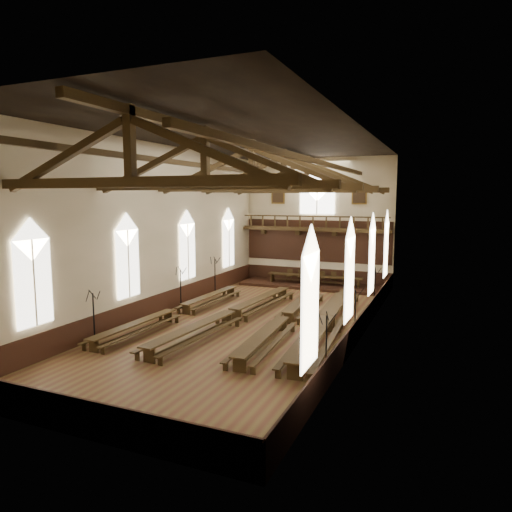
# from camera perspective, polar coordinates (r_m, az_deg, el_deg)

# --- Properties ---
(ground) EXTENTS (26.00, 26.00, 0.00)m
(ground) POSITION_cam_1_polar(r_m,az_deg,el_deg) (25.40, -0.49, -8.43)
(ground) COLOR brown
(ground) RESTS_ON ground
(room_walls) EXTENTS (26.00, 26.00, 26.00)m
(room_walls) POSITION_cam_1_polar(r_m,az_deg,el_deg) (24.45, -0.51, 6.30)
(room_walls) COLOR beige
(room_walls) RESTS_ON ground
(wainscot_band) EXTENTS (12.00, 26.00, 1.20)m
(wainscot_band) POSITION_cam_1_polar(r_m,az_deg,el_deg) (25.24, -0.50, -7.12)
(wainscot_band) COLOR #351910
(wainscot_band) RESTS_ON ground
(side_windows) EXTENTS (11.85, 19.80, 4.50)m
(side_windows) POSITION_cam_1_polar(r_m,az_deg,el_deg) (24.65, -0.50, -0.04)
(side_windows) COLOR silver
(side_windows) RESTS_ON room_walls
(end_window) EXTENTS (2.80, 0.12, 3.80)m
(end_window) POSITION_cam_1_polar(r_m,az_deg,el_deg) (36.63, 7.66, 7.77)
(end_window) COLOR white
(end_window) RESTS_ON room_walls
(minstrels_gallery) EXTENTS (11.80, 1.24, 3.70)m
(minstrels_gallery) POSITION_cam_1_polar(r_m,az_deg,el_deg) (36.52, 7.47, 2.56)
(minstrels_gallery) COLOR #3B2912
(minstrels_gallery) RESTS_ON room_walls
(portraits) EXTENTS (7.75, 0.09, 1.45)m
(portraits) POSITION_cam_1_polar(r_m,az_deg,el_deg) (36.63, 7.66, 7.58)
(portraits) COLOR brown
(portraits) RESTS_ON room_walls
(roof_trusses) EXTENTS (11.70, 25.70, 2.80)m
(roof_trusses) POSITION_cam_1_polar(r_m,az_deg,el_deg) (24.48, -0.52, 10.41)
(roof_trusses) COLOR #3B2912
(roof_trusses) RESTS_ON room_walls
(refectory_row_a) EXTENTS (1.55, 13.64, 0.66)m
(refectory_row_a) POSITION_cam_1_polar(r_m,az_deg,el_deg) (26.77, -9.78, -6.65)
(refectory_row_a) COLOR #3B2912
(refectory_row_a) RESTS_ON ground
(refectory_row_b) EXTENTS (2.03, 14.52, 0.75)m
(refectory_row_b) POSITION_cam_1_polar(r_m,az_deg,el_deg) (25.38, -3.00, -7.17)
(refectory_row_b) COLOR #3B2912
(refectory_row_b) RESTS_ON ground
(refectory_row_c) EXTENTS (1.87, 14.12, 0.71)m
(refectory_row_c) POSITION_cam_1_polar(r_m,az_deg,el_deg) (24.60, 3.63, -7.72)
(refectory_row_c) COLOR #3B2912
(refectory_row_c) RESTS_ON ground
(refectory_row_d) EXTENTS (2.13, 14.88, 0.79)m
(refectory_row_d) POSITION_cam_1_polar(r_m,az_deg,el_deg) (24.39, 8.93, -7.79)
(refectory_row_d) COLOR #3B2912
(refectory_row_d) RESTS_ON ground
(dais) EXTENTS (11.40, 3.19, 0.21)m
(dais) POSITION_cam_1_polar(r_m,az_deg,el_deg) (35.76, 7.26, -3.68)
(dais) COLOR #351910
(dais) RESTS_ON ground
(high_table) EXTENTS (7.43, 0.92, 0.70)m
(high_table) POSITION_cam_1_polar(r_m,az_deg,el_deg) (35.64, 7.28, -2.58)
(high_table) COLOR #3B2912
(high_table) RESTS_ON dais
(high_chairs) EXTENTS (4.95, 0.46, 0.94)m
(high_chairs) POSITION_cam_1_polar(r_m,az_deg,el_deg) (36.34, 7.59, -2.52)
(high_chairs) COLOR #3B2912
(high_chairs) RESTS_ON dais
(candelabrum_left_near) EXTENTS (0.76, 0.75, 2.57)m
(candelabrum_left_near) POSITION_cam_1_polar(r_m,az_deg,el_deg) (23.23, -19.57, -8.38)
(candelabrum_left_near) COLOR black
(candelabrum_left_near) RESTS_ON ground
(candelabrum_left_mid) EXTENTS (0.70, 0.80, 2.62)m
(candelabrum_left_mid) POSITION_cam_1_polar(r_m,az_deg,el_deg) (29.07, -9.38, -4.89)
(candelabrum_left_mid) COLOR black
(candelabrum_left_mid) RESTS_ON ground
(candelabrum_left_far) EXTENTS (0.78, 0.82, 2.71)m
(candelabrum_left_far) POSITION_cam_1_polar(r_m,az_deg,el_deg) (32.91, -5.14, -3.34)
(candelabrum_left_far) COLOR black
(candelabrum_left_far) RESTS_ON ground
(candelabrum_right_near) EXTENTS (0.75, 0.71, 2.49)m
(candelabrum_right_near) POSITION_cam_1_polar(r_m,az_deg,el_deg) (18.52, 8.75, -12.13)
(candelabrum_right_near) COLOR black
(candelabrum_right_near) RESTS_ON ground
(candelabrum_right_mid) EXTENTS (0.67, 0.72, 2.37)m
(candelabrum_right_mid) POSITION_cam_1_polar(r_m,az_deg,el_deg) (24.03, 12.26, -7.74)
(candelabrum_right_mid) COLOR black
(candelabrum_right_mid) RESTS_ON ground
(candelabrum_right_far) EXTENTS (0.76, 0.70, 2.50)m
(candelabrum_right_far) POSITION_cam_1_polar(r_m,az_deg,el_deg) (30.19, 14.58, -4.65)
(candelabrum_right_far) COLOR black
(candelabrum_right_far) RESTS_ON ground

